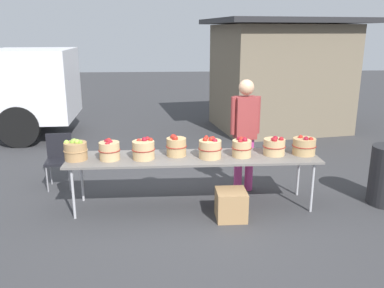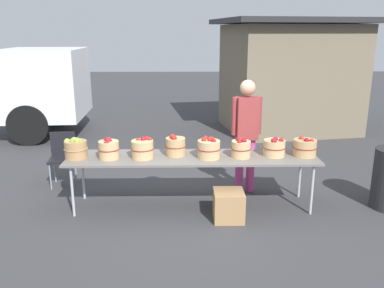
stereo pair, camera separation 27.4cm
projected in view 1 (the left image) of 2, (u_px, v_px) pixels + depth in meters
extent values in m
plane|color=#38383A|center=(193.00, 206.00, 5.87)|extent=(40.00, 40.00, 0.00)
cube|color=slate|center=(193.00, 158.00, 5.67)|extent=(3.50, 0.76, 0.03)
cylinder|color=#B2B2B7|center=(73.00, 194.00, 5.38)|extent=(0.04, 0.04, 0.72)
cylinder|color=#B2B2B7|center=(312.00, 188.00, 5.59)|extent=(0.04, 0.04, 0.72)
cylinder|color=#B2B2B7|center=(82.00, 178.00, 5.96)|extent=(0.04, 0.04, 0.72)
cylinder|color=#B2B2B7|center=(298.00, 173.00, 6.17)|extent=(0.04, 0.04, 0.72)
cylinder|color=#A87F51|center=(76.00, 151.00, 5.51)|extent=(0.31, 0.31, 0.24)
torus|color=#A87F51|center=(76.00, 150.00, 5.51)|extent=(0.33, 0.33, 0.01)
sphere|color=#9EC647|center=(77.00, 142.00, 5.45)|extent=(0.07, 0.07, 0.07)
sphere|color=#7AA833|center=(73.00, 142.00, 5.47)|extent=(0.07, 0.07, 0.07)
sphere|color=#9EC647|center=(67.00, 143.00, 5.47)|extent=(0.08, 0.08, 0.08)
sphere|color=#7AA833|center=(80.00, 143.00, 5.45)|extent=(0.07, 0.07, 0.07)
sphere|color=#9EC647|center=(74.00, 141.00, 5.47)|extent=(0.07, 0.07, 0.07)
sphere|color=#9EC647|center=(73.00, 141.00, 5.51)|extent=(0.07, 0.07, 0.07)
cylinder|color=tan|center=(109.00, 151.00, 5.51)|extent=(0.28, 0.28, 0.25)
torus|color=maroon|center=(109.00, 150.00, 5.51)|extent=(0.30, 0.30, 0.01)
sphere|color=maroon|center=(110.00, 142.00, 5.48)|extent=(0.07, 0.07, 0.07)
sphere|color=maroon|center=(107.00, 144.00, 5.40)|extent=(0.07, 0.07, 0.07)
sphere|color=#B22319|center=(109.00, 140.00, 5.55)|extent=(0.07, 0.07, 0.07)
sphere|color=maroon|center=(108.00, 141.00, 5.48)|extent=(0.07, 0.07, 0.07)
sphere|color=maroon|center=(107.00, 142.00, 5.52)|extent=(0.07, 0.07, 0.07)
cylinder|color=tan|center=(143.00, 150.00, 5.54)|extent=(0.30, 0.30, 0.25)
torus|color=maroon|center=(143.00, 149.00, 5.54)|extent=(0.32, 0.32, 0.01)
sphere|color=#B22319|center=(139.00, 141.00, 5.54)|extent=(0.07, 0.07, 0.07)
sphere|color=maroon|center=(144.00, 140.00, 5.53)|extent=(0.08, 0.08, 0.08)
sphere|color=#B22319|center=(151.00, 140.00, 5.55)|extent=(0.07, 0.07, 0.07)
sphere|color=maroon|center=(147.00, 139.00, 5.60)|extent=(0.08, 0.08, 0.08)
cylinder|color=tan|center=(176.00, 147.00, 5.68)|extent=(0.28, 0.28, 0.25)
torus|color=maroon|center=(176.00, 146.00, 5.68)|extent=(0.30, 0.30, 0.01)
sphere|color=#B22319|center=(175.00, 138.00, 5.58)|extent=(0.08, 0.08, 0.08)
sphere|color=maroon|center=(174.00, 137.00, 5.69)|extent=(0.08, 0.08, 0.08)
sphere|color=#B22319|center=(173.00, 137.00, 5.65)|extent=(0.08, 0.08, 0.08)
sphere|color=maroon|center=(175.00, 140.00, 5.59)|extent=(0.08, 0.08, 0.08)
cylinder|color=tan|center=(210.00, 149.00, 5.59)|extent=(0.31, 0.31, 0.25)
torus|color=maroon|center=(210.00, 148.00, 5.58)|extent=(0.33, 0.33, 0.01)
sphere|color=#B22319|center=(205.00, 139.00, 5.53)|extent=(0.07, 0.07, 0.07)
sphere|color=#B22319|center=(211.00, 139.00, 5.55)|extent=(0.07, 0.07, 0.07)
sphere|color=#B22319|center=(213.00, 139.00, 5.64)|extent=(0.07, 0.07, 0.07)
sphere|color=#B22319|center=(206.00, 138.00, 5.66)|extent=(0.06, 0.06, 0.06)
sphere|color=maroon|center=(215.00, 141.00, 5.52)|extent=(0.07, 0.07, 0.07)
cylinder|color=tan|center=(242.00, 148.00, 5.65)|extent=(0.27, 0.27, 0.23)
torus|color=maroon|center=(242.00, 148.00, 5.64)|extent=(0.29, 0.29, 0.01)
sphere|color=maroon|center=(244.00, 140.00, 5.66)|extent=(0.08, 0.08, 0.08)
sphere|color=maroon|center=(245.00, 140.00, 5.59)|extent=(0.08, 0.08, 0.08)
sphere|color=maroon|center=(240.00, 142.00, 5.54)|extent=(0.07, 0.07, 0.07)
sphere|color=maroon|center=(239.00, 139.00, 5.64)|extent=(0.07, 0.07, 0.07)
sphere|color=maroon|center=(242.00, 141.00, 5.62)|extent=(0.07, 0.07, 0.07)
sphere|color=#B22319|center=(241.00, 139.00, 5.61)|extent=(0.08, 0.08, 0.08)
cylinder|color=tan|center=(274.00, 147.00, 5.73)|extent=(0.30, 0.30, 0.23)
torus|color=maroon|center=(274.00, 146.00, 5.73)|extent=(0.32, 0.32, 0.01)
sphere|color=maroon|center=(275.00, 138.00, 5.72)|extent=(0.07, 0.07, 0.07)
sphere|color=maroon|center=(275.00, 139.00, 5.70)|extent=(0.07, 0.07, 0.07)
sphere|color=maroon|center=(281.00, 139.00, 5.65)|extent=(0.07, 0.07, 0.07)
sphere|color=maroon|center=(273.00, 140.00, 5.70)|extent=(0.07, 0.07, 0.07)
sphere|color=maroon|center=(273.00, 140.00, 5.70)|extent=(0.07, 0.07, 0.07)
sphere|color=maroon|center=(274.00, 140.00, 5.60)|extent=(0.08, 0.08, 0.08)
cylinder|color=tan|center=(304.00, 146.00, 5.75)|extent=(0.32, 0.32, 0.23)
torus|color=maroon|center=(304.00, 146.00, 5.75)|extent=(0.34, 0.34, 0.01)
sphere|color=maroon|center=(300.00, 138.00, 5.76)|extent=(0.07, 0.07, 0.07)
sphere|color=#B22319|center=(301.00, 137.00, 5.75)|extent=(0.06, 0.06, 0.06)
sphere|color=#B22319|center=(311.00, 139.00, 5.66)|extent=(0.07, 0.07, 0.07)
sphere|color=maroon|center=(306.00, 139.00, 5.64)|extent=(0.07, 0.07, 0.07)
cylinder|color=#CC3F8C|center=(249.00, 164.00, 6.36)|extent=(0.13, 0.13, 0.86)
cylinder|color=#CC3F8C|center=(238.00, 165.00, 6.33)|extent=(0.13, 0.13, 0.86)
cube|color=maroon|center=(245.00, 118.00, 6.14)|extent=(0.35, 0.27, 0.64)
sphere|color=tan|center=(246.00, 87.00, 6.01)|extent=(0.23, 0.23, 0.23)
cylinder|color=maroon|center=(257.00, 115.00, 6.16)|extent=(0.09, 0.09, 0.57)
cylinder|color=maroon|center=(234.00, 116.00, 6.10)|extent=(0.09, 0.09, 0.57)
cube|color=silver|center=(34.00, 84.00, 9.48)|extent=(1.90, 2.19, 1.60)
cube|color=black|center=(70.00, 70.00, 9.49)|extent=(0.13, 1.76, 0.80)
cylinder|color=black|center=(40.00, 110.00, 10.59)|extent=(0.91, 0.32, 0.90)
cylinder|color=black|center=(19.00, 126.00, 8.77)|extent=(0.91, 0.32, 0.90)
cube|color=#726651|center=(279.00, 78.00, 10.26)|extent=(3.35, 2.86, 2.60)
cube|color=#262628|center=(283.00, 21.00, 9.88)|extent=(3.93, 3.44, 0.12)
cube|color=white|center=(286.00, 75.00, 9.04)|extent=(1.39, 0.27, 0.90)
cube|color=black|center=(59.00, 162.00, 6.45)|extent=(0.44, 0.44, 0.04)
cube|color=black|center=(59.00, 145.00, 6.56)|extent=(0.40, 0.07, 0.40)
cylinder|color=gray|center=(47.00, 179.00, 6.32)|extent=(0.02, 0.02, 0.42)
cylinder|color=gray|center=(70.00, 178.00, 6.38)|extent=(0.02, 0.02, 0.42)
cylinder|color=gray|center=(51.00, 172.00, 6.65)|extent=(0.02, 0.02, 0.42)
cylinder|color=gray|center=(72.00, 171.00, 6.70)|extent=(0.02, 0.02, 0.42)
cube|color=#A87F51|center=(231.00, 205.00, 5.43)|extent=(0.40, 0.40, 0.40)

